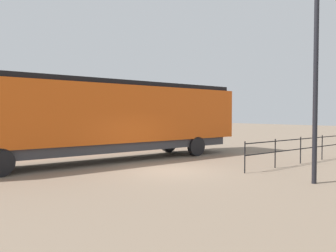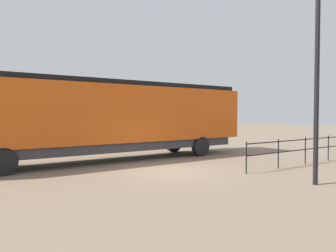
% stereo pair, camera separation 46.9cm
% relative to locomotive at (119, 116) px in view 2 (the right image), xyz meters
% --- Properties ---
extents(ground_plane, '(120.00, 120.00, 0.00)m').
position_rel_locomotive_xyz_m(ground_plane, '(4.19, 0.21, -2.27)').
color(ground_plane, '#84705B').
extents(locomotive, '(2.85, 16.00, 4.05)m').
position_rel_locomotive_xyz_m(locomotive, '(0.00, 0.00, 0.00)').
color(locomotive, '#D15114').
rests_on(locomotive, ground_plane).
extents(lamp_post, '(0.55, 0.55, 6.92)m').
position_rel_locomotive_xyz_m(lamp_post, '(9.31, 2.50, 2.65)').
color(lamp_post, black).
rests_on(lamp_post, ground_plane).
extents(platform_fence, '(0.05, 8.48, 1.29)m').
position_rel_locomotive_xyz_m(platform_fence, '(6.54, 6.46, -1.44)').
color(platform_fence, black).
rests_on(platform_fence, ground_plane).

